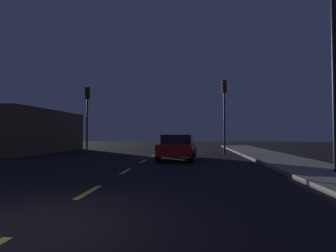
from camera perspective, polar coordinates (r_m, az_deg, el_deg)
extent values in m
plane|color=black|center=(11.46, -8.36, -9.21)|extent=(80.00, 80.00, 0.00)
cube|color=gray|center=(12.13, 29.02, -8.24)|extent=(3.00, 40.00, 0.15)
cube|color=#EACC4C|center=(7.32, -16.76, -13.47)|extent=(0.16, 1.60, 0.01)
cube|color=#EACC4C|center=(10.88, -9.12, -9.59)|extent=(0.16, 1.60, 0.01)
cube|color=#EACC4C|center=(14.57, -5.36, -7.58)|extent=(0.16, 1.60, 0.01)
cube|color=#EACC4C|center=(18.30, -3.14, -6.37)|extent=(0.16, 1.60, 0.01)
cylinder|color=#4C4C51|center=(20.91, -17.10, 1.19)|extent=(0.14, 0.14, 5.04)
cube|color=#382D0C|center=(21.11, -17.05, 6.81)|extent=(0.32, 0.24, 0.90)
sphere|color=red|center=(21.01, -17.21, 7.68)|extent=(0.20, 0.20, 0.20)
sphere|color=#3F2D0C|center=(20.97, -17.22, 6.87)|extent=(0.20, 0.20, 0.20)
sphere|color=#0C3319|center=(20.92, -17.22, 6.06)|extent=(0.20, 0.20, 0.20)
cylinder|color=#2D2D30|center=(19.48, 12.11, 1.88)|extent=(0.14, 0.14, 5.39)
cube|color=#382D0C|center=(19.74, 12.07, 8.40)|extent=(0.32, 0.24, 0.90)
sphere|color=red|center=(19.64, 12.12, 9.34)|extent=(0.20, 0.20, 0.20)
sphere|color=#3F2D0C|center=(19.59, 12.13, 8.48)|extent=(0.20, 0.20, 0.20)
sphere|color=#0C3319|center=(19.54, 12.13, 7.61)|extent=(0.20, 0.20, 0.20)
cube|color=#B21919|center=(15.43, 2.14, -4.93)|extent=(2.10, 4.37, 0.62)
cube|color=black|center=(15.20, 2.05, -2.84)|extent=(1.75, 2.01, 0.52)
cylinder|color=black|center=(17.14, -0.23, -5.63)|extent=(0.25, 0.65, 0.64)
cylinder|color=black|center=(16.97, 5.69, -5.67)|extent=(0.25, 0.65, 0.64)
cylinder|color=black|center=(14.01, -2.17, -6.53)|extent=(0.25, 0.65, 0.64)
cylinder|color=black|center=(13.80, 5.10, -6.59)|extent=(0.25, 0.65, 0.64)
cylinder|color=black|center=(11.43, 32.35, 10.05)|extent=(0.18, 0.18, 7.56)
cube|color=brown|center=(23.85, -28.11, -1.07)|extent=(4.91, 9.98, 3.35)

